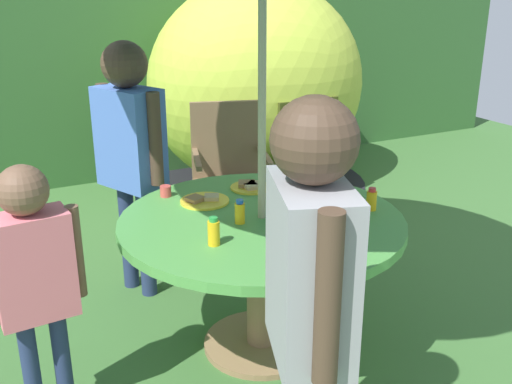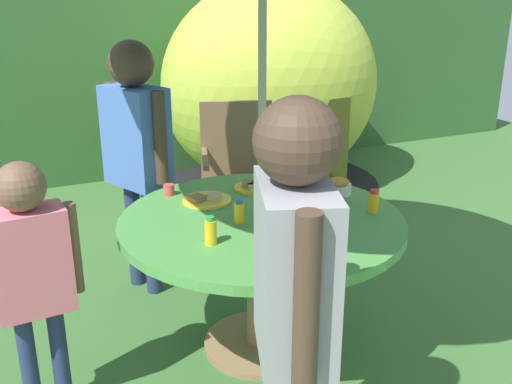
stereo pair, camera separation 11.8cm
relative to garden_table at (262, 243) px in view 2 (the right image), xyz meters
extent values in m
cube|color=#3D6B33|center=(0.00, 0.00, -0.57)|extent=(10.00, 10.00, 0.02)
cube|color=#33602D|center=(0.00, 3.29, 0.50)|extent=(9.00, 0.70, 2.13)
cylinder|color=#93704C|center=(0.00, 0.00, -0.55)|extent=(0.57, 0.57, 0.03)
cylinder|color=#93704C|center=(0.00, 0.00, -0.24)|extent=(0.14, 0.14, 0.65)
cylinder|color=#519E47|center=(0.00, 0.00, 0.11)|extent=(1.33, 1.33, 0.04)
cylinder|color=#B7AD8C|center=(0.00, 0.00, 0.53)|extent=(0.04, 0.04, 2.19)
cylinder|color=brown|center=(0.06, 0.95, -0.35)|extent=(0.04, 0.04, 0.42)
cylinder|color=brown|center=(0.48, 0.81, -0.35)|extent=(0.04, 0.04, 0.42)
cylinder|color=brown|center=(0.19, 1.35, -0.35)|extent=(0.04, 0.04, 0.42)
cylinder|color=brown|center=(0.61, 1.22, -0.35)|extent=(0.04, 0.04, 0.42)
cube|color=brown|center=(0.34, 1.08, -0.12)|extent=(0.60, 0.59, 0.04)
cube|color=brown|center=(0.40, 1.29, 0.15)|extent=(0.47, 0.18, 0.52)
cube|color=brown|center=(0.13, 1.15, 0.09)|extent=(0.17, 0.46, 0.03)
cube|color=brown|center=(0.55, 1.02, 0.09)|extent=(0.17, 0.46, 0.03)
ellipsoid|color=#B2C63F|center=(1.14, 2.29, 0.32)|extent=(2.00, 1.70, 1.77)
cylinder|color=black|center=(1.14, 2.29, -0.56)|extent=(2.06, 2.06, 0.01)
cube|color=#3E4516|center=(1.19, 1.52, -0.08)|extent=(0.53, 0.06, 0.79)
cylinder|color=navy|center=(-0.41, 0.91, -0.24)|extent=(0.09, 0.09, 0.65)
cylinder|color=navy|center=(-0.34, 0.76, -0.24)|extent=(0.09, 0.09, 0.65)
cube|color=#4C72C6|center=(-0.37, 0.84, 0.36)|extent=(0.34, 0.43, 0.55)
cylinder|color=#4C3828|center=(-0.46, 1.03, 0.39)|extent=(0.07, 0.07, 0.49)
cylinder|color=#4C3828|center=(-0.29, 0.65, 0.39)|extent=(0.07, 0.07, 0.49)
sphere|color=#4C3828|center=(-0.37, 0.84, 0.75)|extent=(0.24, 0.24, 0.24)
cylinder|color=navy|center=(-1.08, -0.09, -0.31)|extent=(0.07, 0.07, 0.50)
cylinder|color=navy|center=(-0.96, -0.08, -0.31)|extent=(0.07, 0.07, 0.50)
cube|color=#EA727F|center=(-1.02, -0.08, 0.15)|extent=(0.30, 0.18, 0.42)
cylinder|color=brown|center=(-0.85, -0.07, 0.17)|extent=(0.05, 0.05, 0.38)
sphere|color=brown|center=(-1.02, -0.08, 0.45)|extent=(0.19, 0.19, 0.19)
cube|color=#99999E|center=(-0.34, -0.95, 0.36)|extent=(0.32, 0.42, 0.55)
cylinder|color=#4C3828|center=(-0.40, -1.15, 0.39)|extent=(0.07, 0.07, 0.50)
cylinder|color=#4C3828|center=(-0.27, -0.76, 0.39)|extent=(0.07, 0.07, 0.50)
sphere|color=#4C3828|center=(-0.34, -0.95, 0.76)|extent=(0.25, 0.25, 0.25)
cylinder|color=white|center=(0.49, 0.13, 0.16)|extent=(0.14, 0.14, 0.05)
ellipsoid|color=gold|center=(0.49, 0.13, 0.20)|extent=(0.12, 0.12, 0.03)
cylinder|color=yellow|center=(-0.16, 0.30, 0.14)|extent=(0.24, 0.24, 0.01)
cube|color=tan|center=(-0.13, 0.30, 0.15)|extent=(0.09, 0.09, 0.02)
cube|color=#9E7547|center=(-0.21, 0.31, 0.15)|extent=(0.10, 0.10, 0.02)
cylinder|color=yellow|center=(0.13, 0.38, 0.14)|extent=(0.21, 0.21, 0.01)
cube|color=tan|center=(0.16, 0.38, 0.15)|extent=(0.09, 0.09, 0.02)
cube|color=#9E7547|center=(0.12, 0.40, 0.15)|extent=(0.12, 0.12, 0.02)
cube|color=tan|center=(0.12, 0.35, 0.15)|extent=(0.08, 0.08, 0.02)
cylinder|color=yellow|center=(0.21, -0.06, 0.14)|extent=(0.22, 0.22, 0.01)
cube|color=tan|center=(0.25, -0.07, 0.15)|extent=(0.09, 0.09, 0.02)
cube|color=#9E7547|center=(0.18, -0.06, 0.15)|extent=(0.09, 0.09, 0.02)
cylinder|color=yellow|center=(0.04, -0.42, 0.14)|extent=(0.20, 0.20, 0.01)
cube|color=tan|center=(0.07, -0.42, 0.15)|extent=(0.11, 0.11, 0.02)
cube|color=#9E7547|center=(0.02, -0.42, 0.15)|extent=(0.09, 0.09, 0.02)
cylinder|color=yellow|center=(-0.12, -0.02, 0.18)|extent=(0.05, 0.05, 0.10)
cylinder|color=blue|center=(-0.12, -0.02, 0.23)|extent=(0.03, 0.03, 0.02)
cylinder|color=yellow|center=(0.37, 0.04, 0.17)|extent=(0.06, 0.06, 0.09)
cylinder|color=blue|center=(0.37, 0.04, 0.23)|extent=(0.04, 0.04, 0.02)
cylinder|color=yellow|center=(0.51, -0.15, 0.18)|extent=(0.05, 0.05, 0.09)
cylinder|color=red|center=(0.51, -0.15, 0.23)|extent=(0.03, 0.03, 0.02)
cylinder|color=yellow|center=(-0.32, -0.18, 0.18)|extent=(0.05, 0.05, 0.11)
cylinder|color=green|center=(-0.32, -0.18, 0.24)|extent=(0.04, 0.04, 0.02)
cylinder|color=#E04C47|center=(-0.30, 0.47, 0.16)|extent=(0.06, 0.06, 0.06)
camera|label=1|loc=(-1.18, -2.26, 1.17)|focal=41.71mm
camera|label=2|loc=(-1.07, -2.31, 1.17)|focal=41.71mm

